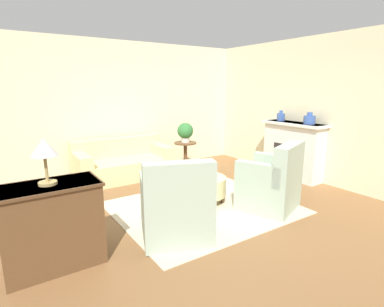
# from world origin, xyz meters

# --- Properties ---
(ground_plane) EXTENTS (16.00, 16.00, 0.00)m
(ground_plane) POSITION_xyz_m (0.00, 0.00, 0.00)
(ground_plane) COLOR brown
(wall_back) EXTENTS (9.43, 0.12, 2.80)m
(wall_back) POSITION_xyz_m (0.00, 2.77, 1.40)
(wall_back) COLOR beige
(wall_back) RESTS_ON ground_plane
(wall_right) EXTENTS (0.12, 9.31, 2.80)m
(wall_right) POSITION_xyz_m (2.71, 0.00, 1.40)
(wall_right) COLOR beige
(wall_right) RESTS_ON ground_plane
(rug) EXTENTS (2.62, 2.23, 0.01)m
(rug) POSITION_xyz_m (0.00, 0.00, 0.01)
(rug) COLOR beige
(rug) RESTS_ON ground_plane
(couch) EXTENTS (1.92, 0.89, 0.80)m
(couch) POSITION_xyz_m (-0.46, 2.20, 0.29)
(couch) COLOR beige
(couch) RESTS_ON ground_plane
(armchair_left) EXTENTS (1.04, 1.02, 1.04)m
(armchair_left) POSITION_xyz_m (-0.85, -0.61, 0.40)
(armchair_left) COLOR #9EB29E
(armchair_left) RESTS_ON rug
(armchair_right) EXTENTS (1.04, 1.02, 1.04)m
(armchair_right) POSITION_xyz_m (0.85, -0.61, 0.40)
(armchair_right) COLOR #9EB29E
(armchair_right) RESTS_ON rug
(ottoman_table) EXTENTS (0.75, 0.75, 0.41)m
(ottoman_table) POSITION_xyz_m (0.14, 0.21, 0.28)
(ottoman_table) COLOR beige
(ottoman_table) RESTS_ON rug
(side_table) EXTENTS (0.49, 0.49, 0.65)m
(side_table) POSITION_xyz_m (0.90, 1.94, 0.44)
(side_table) COLOR brown
(side_table) RESTS_ON ground_plane
(fireplace) EXTENTS (0.44, 1.35, 1.15)m
(fireplace) POSITION_xyz_m (2.47, 0.30, 0.60)
(fireplace) COLOR silver
(fireplace) RESTS_ON ground_plane
(dresser) EXTENTS (0.98, 0.55, 0.90)m
(dresser) POSITION_xyz_m (-2.20, -0.37, 0.47)
(dresser) COLOR brown
(dresser) RESTS_ON ground_plane
(vase_mantel_near) EXTENTS (0.17, 0.17, 0.22)m
(vase_mantel_near) POSITION_xyz_m (2.45, 0.64, 1.23)
(vase_mantel_near) COLOR #38569E
(vase_mantel_near) RESTS_ON fireplace
(vase_mantel_far) EXTENTS (0.22, 0.22, 0.23)m
(vase_mantel_far) POSITION_xyz_m (2.45, -0.04, 1.24)
(vase_mantel_far) COLOR #38569E
(vase_mantel_far) RESTS_ON fireplace
(potted_plant_on_side_table) EXTENTS (0.35, 0.35, 0.43)m
(potted_plant_on_side_table) POSITION_xyz_m (0.90, 1.94, 0.89)
(potted_plant_on_side_table) COLOR beige
(potted_plant_on_side_table) RESTS_ON side_table
(table_lamp) EXTENTS (0.25, 0.25, 0.47)m
(table_lamp) POSITION_xyz_m (-2.20, -0.37, 1.25)
(table_lamp) COLOR tan
(table_lamp) RESTS_ON dresser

